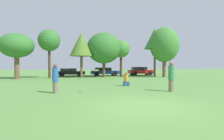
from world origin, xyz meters
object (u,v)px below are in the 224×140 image
tree_2 (81,45)px  parked_car_blue (104,71)px  person_thrower (55,78)px  tree_5 (155,39)px  frisbee (97,70)px  tree_0 (17,46)px  tree_3 (104,48)px  parked_car_black (70,72)px  person_catcher (171,76)px  parked_car_red (140,71)px  tree_1 (49,41)px  tree_6 (164,45)px  tree_4 (121,49)px  bystander_sitting (126,80)px

tree_2 → parked_car_blue: size_ratio=1.32×
person_thrower → tree_5: size_ratio=0.25×
frisbee → tree_0: size_ratio=0.05×
tree_3 → parked_car_black: 6.34m
person_thrower → person_catcher: person_catcher is taller
tree_2 → parked_car_red: bearing=22.4°
tree_5 → frisbee: bearing=-124.6°
tree_1 → parked_car_blue: size_ratio=1.38×
frisbee → person_thrower: bearing=171.7°
tree_6 → frisbee: bearing=-129.3°
person_thrower → parked_car_blue: bearing=77.2°
tree_4 → parked_car_black: (-7.04, 2.73, -3.21)m
tree_1 → parked_car_blue: tree_1 is taller
person_thrower → person_catcher: (6.99, -0.49, 0.08)m
tree_2 → parked_car_black: tree_2 is taller
tree_0 → tree_4: tree_0 is taller
person_thrower → tree_5: tree_5 is taller
tree_5 → parked_car_black: (-11.67, 3.45, -4.68)m
person_catcher → parked_car_blue: 17.12m
tree_5 → parked_car_blue: (-6.60, 3.51, -4.62)m
tree_3 → tree_4: size_ratio=1.18×
person_catcher → tree_3: (-2.44, 14.15, 2.98)m
tree_3 → tree_0: bearing=-169.2°
bystander_sitting → tree_5: 13.00m
tree_2 → tree_3: (3.02, 0.78, -0.35)m
tree_0 → tree_2: size_ratio=0.91×
parked_car_black → person_catcher: bearing=-66.8°
tree_1 → parked_car_blue: (7.38, 3.88, -3.97)m
tree_4 → tree_0: bearing=-170.9°
tree_0 → tree_3: tree_3 is taller
frisbee → tree_5: (9.21, 13.35, 3.95)m
tree_3 → parked_car_blue: tree_3 is taller
person_catcher → tree_6: tree_6 is taller
tree_0 → tree_2: 7.51m
person_catcher → bystander_sitting: bearing=-55.4°
person_catcher → bystander_sitting: person_catcher is taller
person_catcher → tree_3: size_ratio=0.31×
tree_4 → person_catcher: bearing=-89.9°
person_catcher → tree_1: 16.55m
person_thrower → tree_0: bearing=120.7°
person_thrower → frisbee: 2.45m
tree_4 → parked_car_blue: size_ratio=1.16×
frisbee → tree_1: bearing=110.2°
parked_car_blue → parked_car_red: 5.79m
tree_1 → tree_3: bearing=8.5°
tree_3 → tree_4: (2.41, 0.05, -0.10)m
tree_3 → tree_6: size_ratio=0.90×
frisbee → tree_1: tree_1 is taller
tree_0 → tree_6: (18.47, 0.50, 0.51)m
tree_6 → parked_car_blue: size_ratio=1.53×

